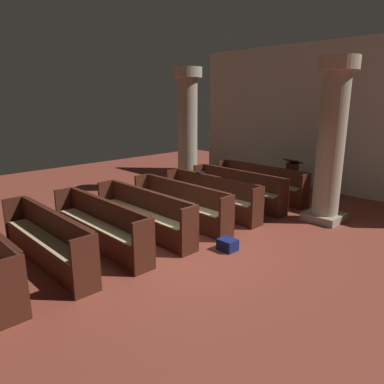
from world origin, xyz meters
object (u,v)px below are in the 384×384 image
object	(u,v)px
pew_row_1	(237,187)
kneeler_box_navy	(228,245)
hymn_book	(200,172)
pew_row_4	(144,212)
pew_row_0	(260,181)
pillar_far_side	(187,128)
pillar_aisle_side	(331,139)
pew_row_3	(180,202)
lectern	(292,179)
pew_row_5	(100,223)
pew_row_6	(46,238)
pew_row_2	(211,194)

from	to	relation	value
pew_row_1	kneeler_box_navy	xyz separation A→B (m)	(1.82, -2.51, -0.39)
hymn_book	pew_row_4	bearing A→B (deg)	-76.05
pew_row_0	hymn_book	xyz separation A→B (m)	(-0.57, -1.91, 0.45)
hymn_book	pillar_far_side	bearing A→B (deg)	146.76
pillar_aisle_side	pew_row_3	bearing A→B (deg)	-131.09
pew_row_3	pew_row_4	size ratio (longest dim) A/B	1.00
kneeler_box_navy	pew_row_4	bearing A→B (deg)	-160.47
pew_row_0	kneeler_box_navy	bearing A→B (deg)	-62.95
pew_row_1	lectern	size ratio (longest dim) A/B	2.73
pew_row_0	pew_row_5	xyz separation A→B (m)	(0.00, -5.25, 0.00)
pew_row_4	pillar_far_side	size ratio (longest dim) A/B	0.79
pew_row_1	pillar_far_side	size ratio (longest dim) A/B	0.79
pew_row_1	pew_row_0	bearing A→B (deg)	90.00
pew_row_0	lectern	world-z (taller)	lectern
kneeler_box_navy	pew_row_1	bearing A→B (deg)	125.92
pillar_far_side	kneeler_box_navy	size ratio (longest dim) A/B	10.99
lectern	kneeler_box_navy	distance (m)	4.87
hymn_book	pillar_aisle_side	bearing A→B (deg)	25.66
pew_row_4	pillar_aisle_side	size ratio (longest dim) A/B	0.79
pew_row_5	lectern	world-z (taller)	lectern
pew_row_6	pew_row_5	bearing A→B (deg)	90.00
pew_row_3	pillar_aisle_side	world-z (taller)	pillar_aisle_side
pew_row_6	pillar_aisle_side	world-z (taller)	pillar_aisle_side
pew_row_0	pillar_far_side	world-z (taller)	pillar_far_side
kneeler_box_navy	pew_row_2	bearing A→B (deg)	141.27
pew_row_3	pillar_aisle_side	xyz separation A→B (m)	(2.27, 2.61, 1.45)
lectern	hymn_book	size ratio (longest dim) A/B	5.08
pew_row_2	pillar_far_side	world-z (taller)	pillar_far_side
pillar_far_side	lectern	world-z (taller)	pillar_far_side
pillar_aisle_side	hymn_book	distance (m)	3.31
pew_row_0	lectern	size ratio (longest dim) A/B	2.73
lectern	kneeler_box_navy	xyz separation A→B (m)	(1.43, -4.64, -0.34)
lectern	pillar_far_side	bearing A→B (deg)	-143.89
pew_row_5	lectern	xyz separation A→B (m)	(0.39, 6.33, -0.04)
pew_row_6	kneeler_box_navy	world-z (taller)	pew_row_6
pew_row_5	pillar_far_side	xyz separation A→B (m)	(-2.22, 4.43, 1.45)
pew_row_1	hymn_book	size ratio (longest dim) A/B	13.89
pew_row_1	pew_row_3	world-z (taller)	same
pew_row_3	kneeler_box_navy	xyz separation A→B (m)	(1.82, -0.41, -0.39)
pew_row_4	pillar_aisle_side	world-z (taller)	pillar_aisle_side
pew_row_3	pillar_far_side	distance (m)	3.53
pew_row_2	pew_row_6	size ratio (longest dim) A/B	1.00
pew_row_1	pew_row_6	xyz separation A→B (m)	(0.00, -5.25, 0.00)
pillar_far_side	kneeler_box_navy	bearing A→B (deg)	-34.06
pew_row_2	pew_row_4	bearing A→B (deg)	-90.00
pew_row_1	hymn_book	bearing A→B (deg)	-123.50
pew_row_6	kneeler_box_navy	distance (m)	3.32
pew_row_5	pillar_aisle_side	distance (m)	5.43
pillar_far_side	pew_row_6	bearing A→B (deg)	-67.90
pew_row_2	hymn_book	distance (m)	0.75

